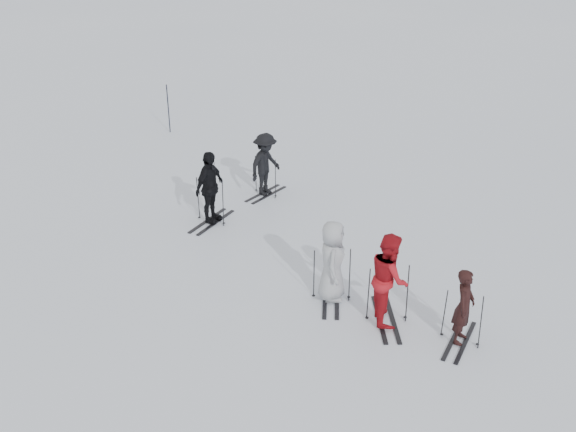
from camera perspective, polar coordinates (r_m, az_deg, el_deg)
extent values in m
plane|color=silver|center=(14.61, -0.13, -5.23)|extent=(120.00, 120.00, 0.00)
imported|color=black|center=(12.52, 15.35, -7.86)|extent=(0.57, 0.66, 1.53)
imported|color=#AA131B|center=(12.75, 8.97, -5.56)|extent=(0.77, 0.96, 1.90)
imported|color=#A4A9AD|center=(13.34, 3.95, -4.11)|extent=(0.60, 0.88, 1.77)
imported|color=black|center=(16.76, -6.97, 2.45)|extent=(0.92, 1.22, 1.93)
imported|color=black|center=(18.38, -2.03, 4.54)|extent=(1.22, 1.35, 1.82)
cylinder|color=black|center=(24.37, -10.59, 9.36)|extent=(0.05, 0.05, 1.80)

